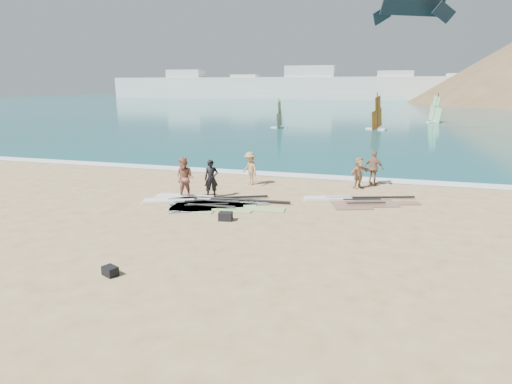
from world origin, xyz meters
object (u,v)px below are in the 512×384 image
(gear_bag_far, at_px, (110,271))
(beachgoer_right, at_px, (359,173))
(rig_orange, at_px, (352,201))
(beachgoer_back, at_px, (374,168))
(rig_grey, at_px, (196,202))
(gear_bag_near, at_px, (226,216))
(rig_green, at_px, (207,202))
(person_wetsuit, at_px, (211,179))
(beachgoer_mid, at_px, (250,168))
(beachgoer_left, at_px, (185,178))

(gear_bag_far, xyz_separation_m, beachgoer_right, (6.32, 12.94, 0.71))
(rig_orange, distance_m, beachgoer_back, 4.12)
(rig_grey, relative_size, gear_bag_near, 10.93)
(beachgoer_back, bearing_deg, rig_green, 62.00)
(person_wetsuit, relative_size, beachgoer_mid, 1.02)
(rig_green, height_order, beachgoer_mid, beachgoer_mid)
(gear_bag_near, bearing_deg, rig_grey, 137.52)
(rig_grey, xyz_separation_m, gear_bag_near, (2.19, -2.00, 0.12))
(rig_green, relative_size, beachgoer_left, 3.27)
(rig_orange, xyz_separation_m, beachgoer_mid, (-5.64, 2.14, 0.86))
(gear_bag_near, height_order, beachgoer_back, beachgoer_back)
(rig_green, bearing_deg, beachgoer_right, 33.16)
(gear_bag_near, bearing_deg, gear_bag_far, -104.10)
(beachgoer_back, bearing_deg, gear_bag_near, 78.46)
(person_wetsuit, xyz_separation_m, beachgoer_mid, (1.02, 3.13, -0.02))
(rig_green, relative_size, gear_bag_near, 12.13)
(rig_green, bearing_deg, person_wetsuit, 95.59)
(beachgoer_mid, bearing_deg, beachgoer_right, 48.65)
(rig_green, xyz_separation_m, rig_orange, (6.48, 2.02, -0.00))
(beachgoer_right, bearing_deg, person_wetsuit, 157.10)
(beachgoer_mid, bearing_deg, gear_bag_near, -41.39)
(beachgoer_back, relative_size, beachgoer_right, 1.11)
(rig_green, xyz_separation_m, beachgoer_back, (7.34, 5.96, 0.88))
(rig_green, xyz_separation_m, beachgoer_mid, (0.85, 4.16, 0.86))
(gear_bag_far, bearing_deg, beachgoer_back, 63.12)
(rig_green, relative_size, beachgoer_back, 3.51)
(person_wetsuit, relative_size, beachgoer_left, 0.92)
(rig_orange, xyz_separation_m, beachgoer_left, (-7.77, -1.60, 0.95))
(beachgoer_left, bearing_deg, beachgoer_mid, 62.89)
(gear_bag_far, height_order, beachgoer_right, beachgoer_right)
(person_wetsuit, relative_size, beachgoer_back, 0.99)
(rig_orange, bearing_deg, rig_green, 179.03)
(rig_green, distance_m, beachgoer_mid, 4.33)
(rig_orange, xyz_separation_m, beachgoer_right, (0.12, 2.93, 0.79))
(beachgoer_mid, bearing_deg, rig_grey, -65.87)
(rig_green, distance_m, beachgoer_left, 1.66)
(beachgoer_left, relative_size, beachgoer_back, 1.07)
(beachgoer_left, distance_m, beachgoer_right, 9.10)
(beachgoer_mid, relative_size, beachgoer_right, 1.08)
(gear_bag_far, bearing_deg, person_wetsuit, 92.83)
(gear_bag_far, relative_size, beachgoer_right, 0.27)
(beachgoer_left, bearing_deg, beachgoer_right, 32.52)
(person_wetsuit, distance_m, beachgoer_back, 8.98)
(rig_grey, distance_m, gear_bag_far, 7.80)
(beachgoer_left, bearing_deg, gear_bag_far, -76.78)
(rig_grey, distance_m, beachgoer_left, 1.42)
(rig_orange, bearing_deg, beachgoer_right, 69.41)
(beachgoer_back, bearing_deg, beachgoer_mid, 38.41)
(gear_bag_near, distance_m, beachgoer_left, 4.09)
(beachgoer_mid, xyz_separation_m, beachgoer_right, (5.75, 0.79, -0.07))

